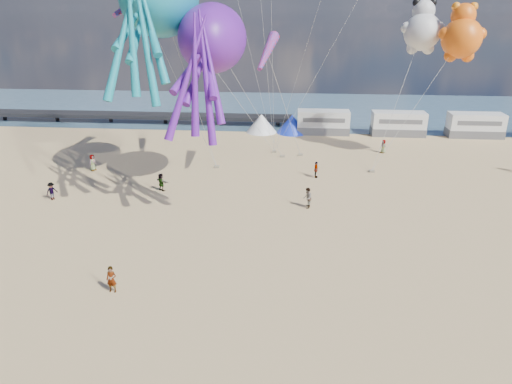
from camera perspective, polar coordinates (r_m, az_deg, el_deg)
The scene contains 25 objects.
ground at distance 24.02m, azimuth -1.89°, elevation -17.17°, with size 120.00×120.00×0.00m, color #D5B37A.
water at distance 75.06m, azimuth 3.10°, elevation 10.33°, with size 120.00×120.00×0.00m, color #3C5B73.
pier at distance 70.89m, azimuth -20.79°, elevation 9.06°, with size 60.00×3.00×0.50m, color black.
motorhome_0 at distance 60.16m, azimuth 8.39°, elevation 8.64°, with size 6.60×2.50×3.00m, color silver.
motorhome_1 at distance 61.47m, azimuth 17.35°, elevation 8.16°, with size 6.60×2.50×3.00m, color silver.
motorhome_2 at distance 64.18m, azimuth 25.72°, elevation 7.54°, with size 6.60×2.50×3.00m, color silver.
tent_white at distance 60.28m, azimuth 0.68°, elevation 8.60°, with size 4.00×4.00×2.40m, color white.
tent_blue at distance 60.12m, azimuth 4.53°, elevation 8.50°, with size 4.00×4.00×2.40m, color #1933CC.
standing_person at distance 27.70m, azimuth -17.61°, elevation -10.38°, with size 0.59×0.39×1.62m, color tan.
beachgoer_0 at distance 48.53m, azimuth -19.75°, elevation 3.49°, with size 0.60×0.40×1.65m, color #7F6659.
beachgoer_1 at distance 37.20m, azimuth 6.44°, elevation -0.75°, with size 0.85×0.55×1.74m, color #7F6659.
beachgoer_2 at distance 42.32m, azimuth -24.17°, elevation 0.10°, with size 0.75×0.59×1.55m, color #7F6659.
beachgoer_3 at distance 44.09m, azimuth 7.51°, elevation 2.79°, with size 1.03×0.59×1.60m, color #7F6659.
beachgoer_4 at distance 41.41m, azimuth -11.75°, elevation 1.23°, with size 0.94×0.39×1.61m, color #7F6659.
beachgoer_6 at distance 53.38m, azimuth 15.64°, elevation 5.52°, with size 0.55×0.36×1.51m, color #7F6659.
sandbag_a at distance 46.84m, azimuth -4.93°, elevation 3.17°, with size 0.50×0.35×0.22m, color gray.
sandbag_b at distance 50.15m, azimuth 3.32°, elevation 4.49°, with size 0.50×0.35×0.22m, color gray.
sandbag_c at distance 46.82m, azimuth 14.28°, elevation 2.54°, with size 0.50×0.35×0.22m, color gray.
sandbag_d at distance 50.81m, azimuth 5.57°, elevation 4.66°, with size 0.50×0.35×0.22m, color gray.
sandbag_e at distance 51.69m, azimuth 2.30°, elevation 5.05°, with size 0.50×0.35×0.22m, color gray.
kite_octopus_purple at distance 38.68m, azimuth -5.44°, elevation 18.56°, with size 4.51×10.52×12.02m, color #5D1996, non-canonical shape.
kite_panda at distance 50.93m, azimuth 20.06°, elevation 18.28°, with size 4.41×4.15×6.22m, color silver, non-canonical shape.
kite_teddy_orange at distance 49.67m, azimuth 24.32°, elevation 17.11°, with size 4.52×4.26×6.39m, color orange, non-canonical shape.
windsock_mid at distance 40.60m, azimuth 1.40°, elevation 17.09°, with size 1.00×5.42×5.42m, color red, non-canonical shape.
windsock_right at distance 46.09m, azimuth -7.08°, elevation 17.41°, with size 0.90×5.56×5.56m, color red, non-canonical shape.
Camera 1 is at (2.36, -18.48, 15.17)m, focal length 32.00 mm.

